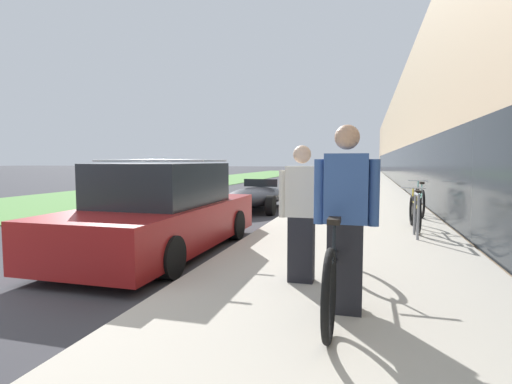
# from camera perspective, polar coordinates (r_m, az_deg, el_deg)

# --- Properties ---
(sidewalk_slab) EXTENTS (4.01, 70.00, 0.16)m
(sidewalk_slab) POSITION_cam_1_polar(r_m,az_deg,el_deg) (24.16, 15.02, 0.67)
(sidewalk_slab) COLOR #BCB5A5
(sidewalk_slab) RESTS_ON ground
(storefront_facade) EXTENTS (10.01, 70.00, 6.66)m
(storefront_facade) POSITION_cam_1_polar(r_m,az_deg,el_deg) (32.87, 27.74, 6.94)
(storefront_facade) COLOR tan
(storefront_facade) RESTS_ON ground
(lawn_strip) EXTENTS (6.39, 70.00, 0.03)m
(lawn_strip) POSITION_cam_1_polar(r_m,az_deg,el_deg) (30.58, -7.42, 1.43)
(lawn_strip) COLOR #5B9347
(lawn_strip) RESTS_ON ground
(tandem_bicycle) EXTENTS (0.52, 2.96, 0.96)m
(tandem_bicycle) POSITION_cam_1_polar(r_m,az_deg,el_deg) (4.38, 11.72, -9.50)
(tandem_bicycle) COLOR black
(tandem_bicycle) RESTS_ON sidewalk_slab
(person_rider) EXTENTS (0.61, 0.24, 1.80)m
(person_rider) POSITION_cam_1_polar(r_m,az_deg,el_deg) (3.91, 12.69, -3.80)
(person_rider) COLOR black
(person_rider) RESTS_ON sidewalk_slab
(person_bystander) EXTENTS (0.56, 0.22, 1.64)m
(person_bystander) POSITION_cam_1_polar(r_m,az_deg,el_deg) (4.83, 6.54, -3.09)
(person_bystander) COLOR black
(person_bystander) RESTS_ON sidewalk_slab
(bike_rack_hoop) EXTENTS (0.05, 0.60, 0.84)m
(bike_rack_hoop) POSITION_cam_1_polar(r_m,az_deg,el_deg) (8.21, 21.95, -2.46)
(bike_rack_hoop) COLOR gray
(bike_rack_hoop) RESTS_ON sidewalk_slab
(cruiser_bike_nearest) EXTENTS (0.52, 1.83, 0.87)m
(cruiser_bike_nearest) POSITION_cam_1_polar(r_m,az_deg,el_deg) (9.13, 21.77, -2.70)
(cruiser_bike_nearest) COLOR black
(cruiser_bike_nearest) RESTS_ON sidewalk_slab
(cruiser_bike_middle) EXTENTS (0.52, 1.78, 0.92)m
(cruiser_bike_middle) POSITION_cam_1_polar(r_m,az_deg,el_deg) (11.51, 22.34, -1.21)
(cruiser_bike_middle) COLOR black
(cruiser_bike_middle) RESTS_ON sidewalk_slab
(parked_sedan_curbside) EXTENTS (2.01, 4.75, 1.64)m
(parked_sedan_curbside) POSITION_cam_1_polar(r_m,az_deg,el_deg) (7.22, -13.18, -2.89)
(parked_sedan_curbside) COLOR maroon
(parked_sedan_curbside) RESTS_ON ground
(vintage_roadster_curbside) EXTENTS (1.80, 4.36, 0.99)m
(vintage_roadster_curbside) POSITION_cam_1_polar(r_m,az_deg,el_deg) (13.22, 0.05, -0.67)
(vintage_roadster_curbside) COLOR black
(vintage_roadster_curbside) RESTS_ON ground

